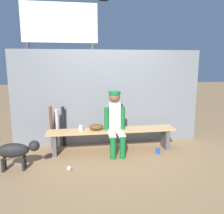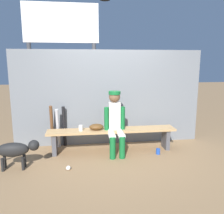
{
  "view_description": "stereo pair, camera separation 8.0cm",
  "coord_description": "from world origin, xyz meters",
  "px_view_note": "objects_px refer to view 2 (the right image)",
  "views": [
    {
      "loc": [
        -0.68,
        -4.39,
        1.76
      ],
      "look_at": [
        0.0,
        0.0,
        0.9
      ],
      "focal_mm": 37.37,
      "sensor_mm": 36.0,
      "label": 1
    },
    {
      "loc": [
        -0.6,
        -4.41,
        1.76
      ],
      "look_at": [
        0.0,
        0.0,
        0.9
      ],
      "focal_mm": 37.37,
      "sensor_mm": 36.0,
      "label": 2
    }
  ],
  "objects_px": {
    "dugout_bench": "(112,134)",
    "baseball_glove": "(96,127)",
    "baseball": "(68,168)",
    "bat_aluminum_black": "(64,126)",
    "player_seated": "(115,121)",
    "scoreboard": "(64,37)",
    "dog": "(16,150)",
    "cup_on_ground": "(158,151)",
    "cup_on_bench": "(81,128)",
    "bat_wood_dark": "(52,127)",
    "bat_aluminum_silver": "(58,129)"
  },
  "relations": [
    {
      "from": "dugout_bench",
      "to": "baseball_glove",
      "type": "height_order",
      "value": "baseball_glove"
    },
    {
      "from": "baseball",
      "to": "cup_on_bench",
      "type": "relative_size",
      "value": 0.67
    },
    {
      "from": "baseball",
      "to": "bat_aluminum_black",
      "type": "bearing_deg",
      "value": 96.15
    },
    {
      "from": "cup_on_ground",
      "to": "dog",
      "type": "bearing_deg",
      "value": -173.46
    },
    {
      "from": "baseball_glove",
      "to": "bat_aluminum_black",
      "type": "bearing_deg",
      "value": 148.16
    },
    {
      "from": "player_seated",
      "to": "cup_on_bench",
      "type": "relative_size",
      "value": 11.03
    },
    {
      "from": "cup_on_ground",
      "to": "cup_on_bench",
      "type": "height_order",
      "value": "cup_on_bench"
    },
    {
      "from": "baseball_glove",
      "to": "baseball",
      "type": "bearing_deg",
      "value": -125.14
    },
    {
      "from": "baseball_glove",
      "to": "cup_on_bench",
      "type": "distance_m",
      "value": 0.31
    },
    {
      "from": "bat_aluminum_black",
      "to": "dog",
      "type": "relative_size",
      "value": 1.03
    },
    {
      "from": "player_seated",
      "to": "scoreboard",
      "type": "relative_size",
      "value": 0.36
    },
    {
      "from": "scoreboard",
      "to": "baseball",
      "type": "bearing_deg",
      "value": -86.84
    },
    {
      "from": "player_seated",
      "to": "scoreboard",
      "type": "height_order",
      "value": "scoreboard"
    },
    {
      "from": "bat_wood_dark",
      "to": "cup_on_ground",
      "type": "height_order",
      "value": "bat_wood_dark"
    },
    {
      "from": "baseball_glove",
      "to": "scoreboard",
      "type": "height_order",
      "value": "scoreboard"
    },
    {
      "from": "bat_aluminum_black",
      "to": "cup_on_bench",
      "type": "bearing_deg",
      "value": -50.91
    },
    {
      "from": "baseball_glove",
      "to": "baseball",
      "type": "height_order",
      "value": "baseball_glove"
    },
    {
      "from": "bat_wood_dark",
      "to": "scoreboard",
      "type": "relative_size",
      "value": 0.27
    },
    {
      "from": "player_seated",
      "to": "dog",
      "type": "height_order",
      "value": "player_seated"
    },
    {
      "from": "dugout_bench",
      "to": "bat_aluminum_silver",
      "type": "bearing_deg",
      "value": 164.03
    },
    {
      "from": "baseball",
      "to": "dog",
      "type": "bearing_deg",
      "value": 168.78
    },
    {
      "from": "player_seated",
      "to": "dog",
      "type": "xyz_separation_m",
      "value": [
        -1.73,
        -0.47,
        -0.32
      ]
    },
    {
      "from": "bat_aluminum_silver",
      "to": "bat_wood_dark",
      "type": "xyz_separation_m",
      "value": [
        -0.12,
        0.02,
        0.04
      ]
    },
    {
      "from": "dugout_bench",
      "to": "scoreboard",
      "type": "xyz_separation_m",
      "value": [
        -0.96,
        1.58,
        1.99
      ]
    },
    {
      "from": "bat_aluminum_silver",
      "to": "dog",
      "type": "height_order",
      "value": "bat_aluminum_silver"
    },
    {
      "from": "dugout_bench",
      "to": "cup_on_bench",
      "type": "distance_m",
      "value": 0.63
    },
    {
      "from": "bat_aluminum_black",
      "to": "dog",
      "type": "height_order",
      "value": "bat_aluminum_black"
    },
    {
      "from": "baseball_glove",
      "to": "cup_on_ground",
      "type": "xyz_separation_m",
      "value": [
        1.18,
        -0.29,
        -0.46
      ]
    },
    {
      "from": "baseball",
      "to": "bat_wood_dark",
      "type": "bearing_deg",
      "value": 108.8
    },
    {
      "from": "baseball_glove",
      "to": "dog",
      "type": "xyz_separation_m",
      "value": [
        -1.37,
        -0.58,
        -0.18
      ]
    },
    {
      "from": "dugout_bench",
      "to": "bat_aluminum_silver",
      "type": "height_order",
      "value": "bat_aluminum_silver"
    },
    {
      "from": "bat_aluminum_black",
      "to": "cup_on_ground",
      "type": "xyz_separation_m",
      "value": [
        1.82,
        -0.69,
        -0.38
      ]
    },
    {
      "from": "player_seated",
      "to": "baseball_glove",
      "type": "height_order",
      "value": "player_seated"
    },
    {
      "from": "player_seated",
      "to": "bat_wood_dark",
      "type": "distance_m",
      "value": 1.34
    },
    {
      "from": "bat_aluminum_silver",
      "to": "bat_wood_dark",
      "type": "relative_size",
      "value": 0.91
    },
    {
      "from": "player_seated",
      "to": "cup_on_ground",
      "type": "relative_size",
      "value": 11.03
    },
    {
      "from": "cup_on_ground",
      "to": "baseball",
      "type": "bearing_deg",
      "value": -164.89
    },
    {
      "from": "baseball_glove",
      "to": "dog",
      "type": "bearing_deg",
      "value": -157.11
    },
    {
      "from": "bat_aluminum_silver",
      "to": "dog",
      "type": "xyz_separation_m",
      "value": [
        -0.6,
        -0.89,
        -0.08
      ]
    },
    {
      "from": "dugout_bench",
      "to": "baseball_glove",
      "type": "xyz_separation_m",
      "value": [
        -0.31,
        0.0,
        0.16
      ]
    },
    {
      "from": "bat_wood_dark",
      "to": "dog",
      "type": "relative_size",
      "value": 1.09
    },
    {
      "from": "bat_aluminum_black",
      "to": "dugout_bench",
      "type": "bearing_deg",
      "value": -22.81
    },
    {
      "from": "dog",
      "to": "baseball",
      "type": "bearing_deg",
      "value": -11.22
    },
    {
      "from": "baseball_glove",
      "to": "scoreboard",
      "type": "distance_m",
      "value": 2.51
    },
    {
      "from": "bat_aluminum_silver",
      "to": "baseball",
      "type": "relative_size",
      "value": 11.33
    },
    {
      "from": "bat_aluminum_black",
      "to": "bat_wood_dark",
      "type": "bearing_deg",
      "value": -163.04
    },
    {
      "from": "dugout_bench",
      "to": "baseball",
      "type": "xyz_separation_m",
      "value": [
        -0.83,
        -0.75,
        -0.32
      ]
    },
    {
      "from": "bat_aluminum_black",
      "to": "baseball_glove",
      "type": "bearing_deg",
      "value": -31.84
    },
    {
      "from": "baseball_glove",
      "to": "baseball",
      "type": "xyz_separation_m",
      "value": [
        -0.52,
        -0.75,
        -0.48
      ]
    },
    {
      "from": "cup_on_ground",
      "to": "cup_on_bench",
      "type": "distance_m",
      "value": 1.57
    }
  ]
}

